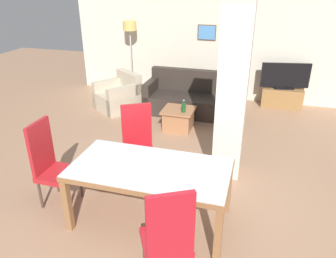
{
  "coord_description": "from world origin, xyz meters",
  "views": [
    {
      "loc": [
        1.12,
        -3.12,
        2.81
      ],
      "look_at": [
        0.0,
        0.77,
        0.92
      ],
      "focal_mm": 35.0,
      "sensor_mm": 36.0,
      "label": 1
    }
  ],
  "objects": [
    {
      "name": "floor_lamp",
      "position": [
        -2.05,
        4.53,
        1.56
      ],
      "size": [
        0.33,
        0.33,
        1.85
      ],
      "color": "#B7B7BC",
      "rests_on": "ground_plane"
    },
    {
      "name": "dining_chair_far_left",
      "position": [
        -0.47,
        0.84,
        0.61
      ],
      "size": [
        0.63,
        0.63,
        1.17
      ],
      "rotation": [
        0.0,
        0.0,
        -2.63
      ],
      "color": "#AF171F",
      "rests_on": "ground_plane"
    },
    {
      "name": "tv_screen",
      "position": [
        1.68,
        4.64,
        0.74
      ],
      "size": [
        1.08,
        0.28,
        0.6
      ],
      "rotation": [
        0.0,
        0.0,
        3.33
      ],
      "color": "black",
      "rests_on": "tv_stand"
    },
    {
      "name": "back_wall",
      "position": [
        -0.0,
        4.92,
        1.35
      ],
      "size": [
        7.2,
        0.09,
        2.7
      ],
      "color": "beige",
      "rests_on": "ground_plane"
    },
    {
      "name": "coffee_table",
      "position": [
        -0.36,
        2.75,
        0.22
      ],
      "size": [
        0.62,
        0.59,
        0.43
      ],
      "color": "#A26C45",
      "rests_on": "ground_plane"
    },
    {
      "name": "ground_plane",
      "position": [
        0.0,
        0.0,
        0.0
      ],
      "size": [
        18.0,
        18.0,
        0.0
      ],
      "primitive_type": "plane",
      "color": "#A47B5D"
    },
    {
      "name": "tv_stand",
      "position": [
        1.68,
        4.64,
        0.22
      ],
      "size": [
        0.92,
        0.4,
        0.45
      ],
      "color": "olive",
      "rests_on": "ground_plane"
    },
    {
      "name": "bottle",
      "position": [
        -0.22,
        2.63,
        0.52
      ],
      "size": [
        0.08,
        0.08,
        0.25
      ],
      "color": "#194C23",
      "rests_on": "coffee_table"
    },
    {
      "name": "dining_table",
      "position": [
        0.0,
        0.0,
        0.63
      ],
      "size": [
        1.89,
        0.97,
        0.77
      ],
      "color": "brown",
      "rests_on": "ground_plane"
    },
    {
      "name": "dining_chair_near_right",
      "position": [
        0.47,
        -0.87,
        0.61
      ],
      "size": [
        0.62,
        0.62,
        1.17
      ],
      "rotation": [
        0.0,
        0.0,
        0.5
      ],
      "color": "#AF1824",
      "rests_on": "ground_plane"
    },
    {
      "name": "dining_chair_head_left",
      "position": [
        -1.38,
        0.0,
        0.61
      ],
      "size": [
        0.46,
        0.46,
        1.17
      ],
      "rotation": [
        0.0,
        0.0,
        -1.57
      ],
      "color": "#AB1E24",
      "rests_on": "ground_plane"
    },
    {
      "name": "divider_pillar",
      "position": [
        0.77,
        1.4,
        1.35
      ],
      "size": [
        0.41,
        0.4,
        2.7
      ],
      "color": "beige",
      "rests_on": "ground_plane"
    },
    {
      "name": "sofa",
      "position": [
        -0.26,
        3.71,
        0.31
      ],
      "size": [
        2.1,
        0.89,
        0.91
      ],
      "rotation": [
        0.0,
        0.0,
        3.14
      ],
      "color": "#302823",
      "rests_on": "ground_plane"
    },
    {
      "name": "armchair",
      "position": [
        -1.95,
        3.44,
        0.29
      ],
      "size": [
        1.16,
        1.17,
        0.83
      ],
      "rotation": [
        0.0,
        0.0,
        2.52
      ],
      "color": "#C3B59A",
      "rests_on": "ground_plane"
    }
  ]
}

